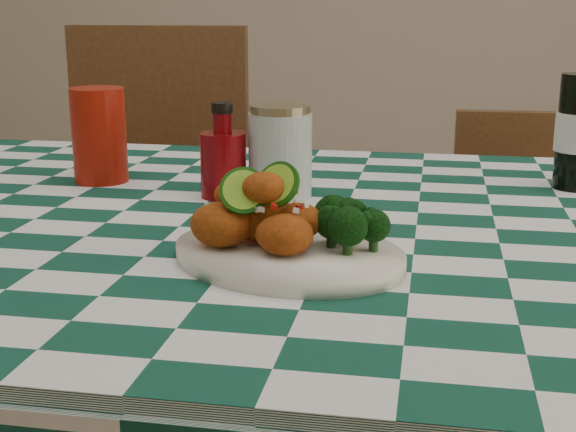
% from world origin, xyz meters
% --- Properties ---
extents(plate, '(0.34, 0.31, 0.02)m').
position_xyz_m(plate, '(0.07, -0.19, 0.80)').
color(plate, white).
rests_on(plate, dining_table).
extents(fried_chicken_pile, '(0.13, 0.10, 0.09)m').
position_xyz_m(fried_chicken_pile, '(0.04, -0.19, 0.85)').
color(fried_chicken_pile, '#AE4410').
rests_on(fried_chicken_pile, plate).
extents(broccoli_side, '(0.07, 0.07, 0.05)m').
position_xyz_m(broccoli_side, '(0.14, -0.17, 0.83)').
color(broccoli_side, black).
rests_on(broccoli_side, plate).
extents(red_tumbler, '(0.10, 0.10, 0.15)m').
position_xyz_m(red_tumbler, '(-0.31, 0.17, 0.86)').
color(red_tumbler, '#9B1508').
rests_on(red_tumbler, dining_table).
extents(ketchup_bottle, '(0.07, 0.07, 0.14)m').
position_xyz_m(ketchup_bottle, '(-0.09, 0.11, 0.86)').
color(ketchup_bottle, '#6E050A').
rests_on(ketchup_bottle, dining_table).
extents(mason_jar, '(0.11, 0.11, 0.14)m').
position_xyz_m(mason_jar, '(-0.00, 0.13, 0.85)').
color(mason_jar, '#B2BCBA').
rests_on(mason_jar, dining_table).
extents(wooden_chair_left, '(0.49, 0.51, 1.01)m').
position_xyz_m(wooden_chair_left, '(-0.47, 0.73, 0.51)').
color(wooden_chair_left, '#472814').
rests_on(wooden_chair_left, ground).
extents(wooden_chair_right, '(0.39, 0.41, 0.83)m').
position_xyz_m(wooden_chair_right, '(0.46, 0.69, 0.41)').
color(wooden_chair_right, '#472814').
rests_on(wooden_chair_right, ground).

